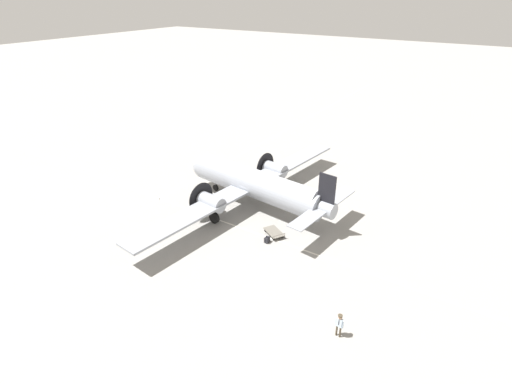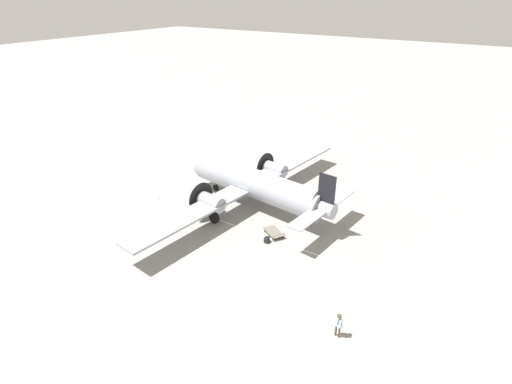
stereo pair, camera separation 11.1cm
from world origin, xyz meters
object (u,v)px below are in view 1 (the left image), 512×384
at_px(suitcase_upright_spare, 266,239).
at_px(baggage_cart, 274,232).
at_px(crew_foreground, 339,323).
at_px(suitcase_near_door, 268,240).
at_px(airliner_main, 253,183).

relative_size(suitcase_upright_spare, baggage_cart, 0.23).
xyz_separation_m(crew_foreground, suitcase_upright_spare, (-6.32, -9.07, -0.82)).
distance_m(crew_foreground, baggage_cart, 11.85).
relative_size(crew_foreground, suitcase_near_door, 2.97).
distance_m(suitcase_near_door, suitcase_upright_spare, 0.20).
height_order(crew_foreground, baggage_cart, crew_foreground).
height_order(suitcase_near_door, suitcase_upright_spare, suitcase_near_door).
xyz_separation_m(suitcase_upright_spare, baggage_cart, (-1.28, 0.01, 0.04)).
height_order(airliner_main, crew_foreground, airliner_main).
relative_size(airliner_main, crew_foreground, 16.43).
height_order(suitcase_near_door, baggage_cart, suitcase_near_door).
bearing_deg(suitcase_near_door, baggage_cart, -171.95).
bearing_deg(suitcase_upright_spare, suitcase_near_door, 81.95).
height_order(airliner_main, suitcase_upright_spare, airliner_main).
bearing_deg(suitcase_upright_spare, crew_foreground, 55.14).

